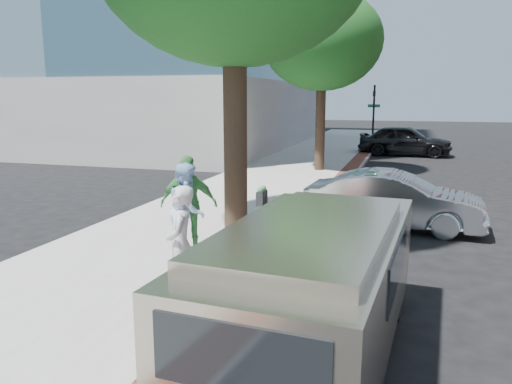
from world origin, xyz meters
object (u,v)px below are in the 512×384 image
at_px(person_green, 189,204).
at_px(person_officer, 187,210).
at_px(van, 318,279).
at_px(parking_meter, 262,210).
at_px(bg_car, 405,140).
at_px(sedan_silver, 394,200).
at_px(person_gray, 181,245).

bearing_deg(person_green, person_officer, 96.00).
bearing_deg(van, parking_meter, 124.55).
height_order(bg_car, van, van).
bearing_deg(van, sedan_silver, 87.91).
bearing_deg(sedan_silver, parking_meter, 156.95).
relative_size(parking_meter, person_gray, 0.85).
xyz_separation_m(parking_meter, bg_car, (2.11, 19.90, -0.38)).
bearing_deg(person_officer, parking_meter, -117.91).
xyz_separation_m(sedan_silver, bg_car, (0.01, 15.80, 0.13)).
relative_size(sedan_silver, van, 0.85).
xyz_separation_m(person_green, van, (3.05, -2.91, -0.13)).
xyz_separation_m(person_gray, sedan_silver, (2.81, 5.85, -0.33)).
relative_size(parking_meter, van, 0.30).
bearing_deg(person_gray, van, 55.41).
height_order(person_officer, sedan_silver, person_officer).
bearing_deg(person_officer, person_gray, -174.94).
xyz_separation_m(person_gray, person_green, (-0.91, 2.26, 0.08)).
bearing_deg(person_officer, person_green, 0.60).
xyz_separation_m(person_officer, van, (2.98, -2.69, -0.08)).
bearing_deg(parking_meter, person_officer, 169.47).
bearing_deg(parking_meter, person_gray, -112.08).
height_order(person_green, bg_car, person_green).
distance_m(person_green, bg_car, 19.75).
xyz_separation_m(parking_meter, sedan_silver, (2.10, 4.10, -0.52)).
height_order(person_officer, van, person_officer).
distance_m(parking_meter, person_gray, 1.90).
xyz_separation_m(person_gray, person_officer, (-0.84, 2.04, 0.02)).
relative_size(person_officer, person_green, 0.94).
distance_m(person_gray, van, 2.23).
relative_size(parking_meter, sedan_silver, 0.35).
relative_size(person_officer, bg_car, 0.37).
bearing_deg(bg_car, van, -178.91).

